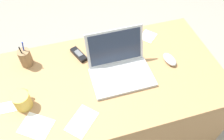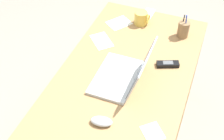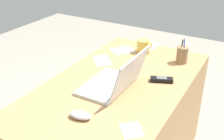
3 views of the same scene
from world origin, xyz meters
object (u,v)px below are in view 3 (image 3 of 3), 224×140
Objects in this scene: laptop at (114,81)px; cordless_phone at (162,80)px; computer_mouse at (80,115)px; coffee_mug_white at (144,46)px; pen_holder at (182,55)px.

laptop is 0.29m from cordless_phone.
computer_mouse is 0.80× the size of cordless_phone.
coffee_mug_white is at bearing -172.72° from laptop.
cordless_phone is at bearing -3.74° from pen_holder.
computer_mouse is at bearing 4.47° from coffee_mug_white.
laptop is 0.32m from computer_mouse.
computer_mouse is (0.32, -0.00, -0.03)m from laptop.
computer_mouse is at bearing -0.43° from laptop.
coffee_mug_white is (-0.55, -0.07, -0.00)m from laptop.
laptop is 0.56m from coffee_mug_white.
computer_mouse reaches higher than cordless_phone.
coffee_mug_white is 0.58× the size of pen_holder.
coffee_mug_white is at bearing 174.94° from computer_mouse.
laptop reaches higher than cordless_phone.
laptop is at bearing 7.28° from coffee_mug_white.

